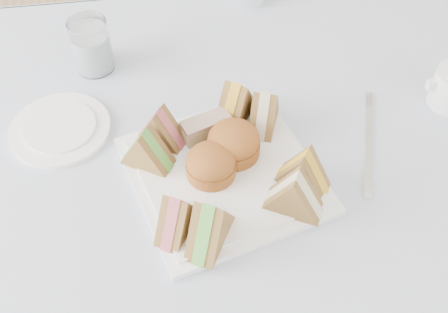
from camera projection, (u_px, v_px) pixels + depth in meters
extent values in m
cube|color=brown|center=(254.00, 293.00, 1.14)|extent=(0.90, 0.90, 0.74)
cube|color=#A9BBD7|center=(264.00, 181.00, 0.86)|extent=(1.02, 1.02, 0.01)
cube|color=white|center=(224.00, 175.00, 0.85)|extent=(0.33, 0.33, 0.01)
cylinder|color=#97501A|center=(211.00, 164.00, 0.83)|extent=(0.09, 0.09, 0.05)
cylinder|color=#97501A|center=(234.00, 142.00, 0.85)|extent=(0.11, 0.11, 0.05)
cube|color=tan|center=(206.00, 128.00, 0.88)|extent=(0.08, 0.06, 0.04)
cylinder|color=white|center=(60.00, 129.00, 0.91)|extent=(0.18, 0.18, 0.01)
cylinder|color=white|center=(91.00, 45.00, 0.98)|extent=(0.08, 0.08, 0.10)
cube|color=white|center=(368.00, 150.00, 0.89)|extent=(0.07, 0.19, 0.00)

